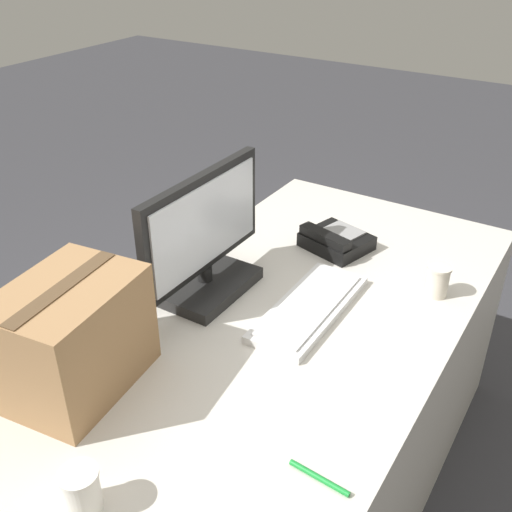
# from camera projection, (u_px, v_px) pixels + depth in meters

# --- Properties ---
(ground_plane) EXTENTS (12.00, 12.00, 0.00)m
(ground_plane) POSITION_uv_depth(u_px,v_px,m) (275.00, 492.00, 2.03)
(ground_plane) COLOR #38383D
(office_desk) EXTENTS (1.80, 0.90, 0.72)m
(office_desk) POSITION_uv_depth(u_px,v_px,m) (277.00, 414.00, 1.85)
(office_desk) COLOR beige
(office_desk) RESTS_ON ground_plane
(monitor) EXTENTS (0.51, 0.22, 0.37)m
(monitor) POSITION_uv_depth(u_px,v_px,m) (204.00, 244.00, 1.72)
(monitor) COLOR black
(monitor) RESTS_ON office_desk
(keyboard) EXTENTS (0.45, 0.17, 0.03)m
(keyboard) POSITION_uv_depth(u_px,v_px,m) (309.00, 307.00, 1.70)
(keyboard) COLOR silver
(keyboard) RESTS_ON office_desk
(desk_phone) EXTENTS (0.22, 0.24, 0.08)m
(desk_phone) POSITION_uv_depth(u_px,v_px,m) (335.00, 240.00, 2.01)
(desk_phone) COLOR black
(desk_phone) RESTS_ON office_desk
(paper_cup_left) EXTENTS (0.08, 0.08, 0.10)m
(paper_cup_left) POSITION_uv_depth(u_px,v_px,m) (81.00, 491.00, 1.12)
(paper_cup_left) COLOR white
(paper_cup_left) RESTS_ON office_desk
(paper_cup_right) EXTENTS (0.07, 0.07, 0.10)m
(paper_cup_right) POSITION_uv_depth(u_px,v_px,m) (437.00, 281.00, 1.75)
(paper_cup_right) COLOR beige
(paper_cup_right) RESTS_ON office_desk
(cardboard_box) EXTENTS (0.36, 0.28, 0.28)m
(cardboard_box) POSITION_uv_depth(u_px,v_px,m) (72.00, 337.00, 1.38)
(cardboard_box) COLOR #9E754C
(cardboard_box) RESTS_ON office_desk
(pen_marker) EXTENTS (0.02, 0.14, 0.01)m
(pen_marker) POSITION_uv_depth(u_px,v_px,m) (319.00, 478.00, 1.20)
(pen_marker) COLOR #198C33
(pen_marker) RESTS_ON office_desk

